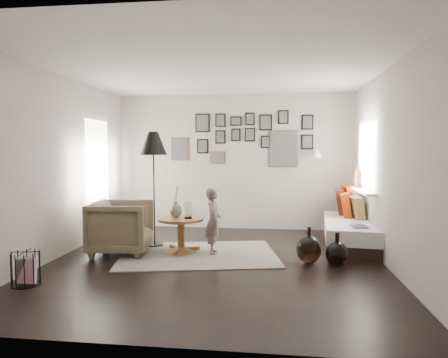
# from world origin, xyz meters

# --- Properties ---
(ground) EXTENTS (4.80, 4.80, 0.00)m
(ground) POSITION_xyz_m (0.00, 0.00, 0.00)
(ground) COLOR black
(ground) RESTS_ON ground
(wall_back) EXTENTS (4.50, 0.00, 4.50)m
(wall_back) POSITION_xyz_m (0.00, 2.40, 1.30)
(wall_back) COLOR #AFA499
(wall_back) RESTS_ON ground
(wall_front) EXTENTS (4.50, 0.00, 4.50)m
(wall_front) POSITION_xyz_m (0.00, -2.40, 1.30)
(wall_front) COLOR #AFA499
(wall_front) RESTS_ON ground
(wall_left) EXTENTS (0.00, 4.80, 4.80)m
(wall_left) POSITION_xyz_m (-2.25, 0.00, 1.30)
(wall_left) COLOR #AFA499
(wall_left) RESTS_ON ground
(wall_right) EXTENTS (0.00, 4.80, 4.80)m
(wall_right) POSITION_xyz_m (2.25, 0.00, 1.30)
(wall_right) COLOR #AFA499
(wall_right) RESTS_ON ground
(ceiling) EXTENTS (4.80, 4.80, 0.00)m
(ceiling) POSITION_xyz_m (0.00, 0.00, 2.60)
(ceiling) COLOR white
(ceiling) RESTS_ON wall_back
(door_left) EXTENTS (0.00, 2.14, 2.14)m
(door_left) POSITION_xyz_m (-2.23, 1.20, 1.05)
(door_left) COLOR white
(door_left) RESTS_ON wall_left
(window_right) EXTENTS (0.15, 1.32, 1.30)m
(window_right) POSITION_xyz_m (2.18, 1.34, 0.93)
(window_right) COLOR white
(window_right) RESTS_ON wall_right
(gallery_wall) EXTENTS (2.74, 0.03, 1.08)m
(gallery_wall) POSITION_xyz_m (0.29, 2.38, 1.74)
(gallery_wall) COLOR brown
(gallery_wall) RESTS_ON wall_back
(wall_sconce) EXTENTS (0.18, 0.36, 0.16)m
(wall_sconce) POSITION_xyz_m (1.55, 2.13, 1.46)
(wall_sconce) COLOR white
(wall_sconce) RESTS_ON wall_back
(rug) EXTENTS (2.49, 1.97, 0.01)m
(rug) POSITION_xyz_m (-0.30, 0.34, 0.01)
(rug) COLOR beige
(rug) RESTS_ON ground
(pedestal_table) EXTENTS (0.67, 0.67, 0.52)m
(pedestal_table) POSITION_xyz_m (-0.58, 0.41, 0.24)
(pedestal_table) COLOR brown
(pedestal_table) RESTS_ON ground
(vase) EXTENTS (0.19, 0.19, 0.48)m
(vase) POSITION_xyz_m (-0.66, 0.43, 0.67)
(vase) COLOR black
(vase) RESTS_ON pedestal_table
(candles) EXTENTS (0.11, 0.11, 0.25)m
(candles) POSITION_xyz_m (-0.47, 0.41, 0.64)
(candles) COLOR black
(candles) RESTS_ON pedestal_table
(daybed) EXTENTS (1.01, 1.95, 0.91)m
(daybed) POSITION_xyz_m (2.00, 1.21, 0.29)
(daybed) COLOR black
(daybed) RESTS_ON ground
(magazine_on_daybed) EXTENTS (0.22, 0.29, 0.01)m
(magazine_on_daybed) POSITION_xyz_m (2.00, 0.57, 0.43)
(magazine_on_daybed) COLOR black
(magazine_on_daybed) RESTS_ON daybed
(armchair) EXTENTS (0.95, 0.93, 0.78)m
(armchair) POSITION_xyz_m (-1.45, 0.29, 0.39)
(armchair) COLOR brown
(armchair) RESTS_ON ground
(armchair_cushion) EXTENTS (0.38, 0.39, 0.16)m
(armchair_cushion) POSITION_xyz_m (-1.42, 0.34, 0.48)
(armchair_cushion) COLOR silver
(armchair_cushion) RESTS_ON armchair
(floor_lamp) EXTENTS (0.42, 0.42, 1.81)m
(floor_lamp) POSITION_xyz_m (-1.10, 0.79, 1.56)
(floor_lamp) COLOR black
(floor_lamp) RESTS_ON ground
(magazine_basket) EXTENTS (0.35, 0.35, 0.38)m
(magazine_basket) POSITION_xyz_m (-2.00, -1.19, 0.19)
(magazine_basket) COLOR black
(magazine_basket) RESTS_ON ground
(demijohn_large) EXTENTS (0.33, 0.33, 0.50)m
(demijohn_large) POSITION_xyz_m (1.25, 0.06, 0.19)
(demijohn_large) COLOR black
(demijohn_large) RESTS_ON ground
(demijohn_small) EXTENTS (0.29, 0.29, 0.45)m
(demijohn_small) POSITION_xyz_m (1.60, -0.06, 0.17)
(demijohn_small) COLOR black
(demijohn_small) RESTS_ON ground
(child) EXTENTS (0.31, 0.40, 0.97)m
(child) POSITION_xyz_m (-0.10, 0.41, 0.49)
(child) COLOR #6A5455
(child) RESTS_ON ground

